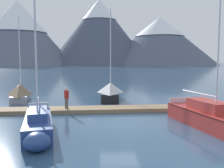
# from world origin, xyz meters

# --- Properties ---
(ground_plane) EXTENTS (700.00, 700.00, 0.00)m
(ground_plane) POSITION_xyz_m (0.00, 0.00, 0.00)
(ground_plane) COLOR #2D4C6B
(mountain_west_summit) EXTENTS (85.58, 85.58, 49.91)m
(mountain_west_summit) POSITION_xyz_m (-59.28, 187.09, 26.43)
(mountain_west_summit) COLOR slate
(mountain_west_summit) RESTS_ON ground
(mountain_central_massif) EXTENTS (84.11, 84.11, 54.41)m
(mountain_central_massif) POSITION_xyz_m (4.08, 196.80, 27.83)
(mountain_central_massif) COLOR #424C60
(mountain_central_massif) RESTS_ON ground
(mountain_shoulder_ridge) EXTENTS (94.50, 94.50, 39.26)m
(mountain_shoulder_ridge) POSITION_xyz_m (53.24, 190.81, 20.42)
(mountain_shoulder_ridge) COLOR #4C566B
(mountain_shoulder_ridge) RESTS_ON ground
(dock) EXTENTS (23.14, 2.41, 0.30)m
(dock) POSITION_xyz_m (0.00, 4.00, 0.15)
(dock) COLOR #846B4C
(dock) RESTS_ON ground
(sailboat_nearest_berth) EXTENTS (2.46, 5.95, 8.42)m
(sailboat_nearest_berth) POSITION_xyz_m (-8.99, 9.79, 0.85)
(sailboat_nearest_berth) COLOR #93939E
(sailboat_nearest_berth) RESTS_ON ground
(sailboat_second_berth) EXTENTS (2.54, 6.64, 8.22)m
(sailboat_second_berth) POSITION_xyz_m (-4.72, -2.19, 0.58)
(sailboat_second_berth) COLOR navy
(sailboat_second_berth) RESTS_ON ground
(sailboat_mid_dock_port) EXTENTS (2.25, 5.63, 9.32)m
(sailboat_mid_dock_port) POSITION_xyz_m (0.11, 9.51, 0.88)
(sailboat_mid_dock_port) COLOR black
(sailboat_mid_dock_port) RESTS_ON ground
(sailboat_mid_dock_starboard) EXTENTS (3.18, 7.75, 9.20)m
(sailboat_mid_dock_starboard) POSITION_xyz_m (5.40, -1.79, 0.66)
(sailboat_mid_dock_starboard) COLOR #B2332D
(sailboat_mid_dock_starboard) RESTS_ON ground
(person_on_dock) EXTENTS (0.40, 0.50, 1.69)m
(person_on_dock) POSITION_xyz_m (-3.75, 3.66, 1.26)
(person_on_dock) COLOR brown
(person_on_dock) RESTS_ON dock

